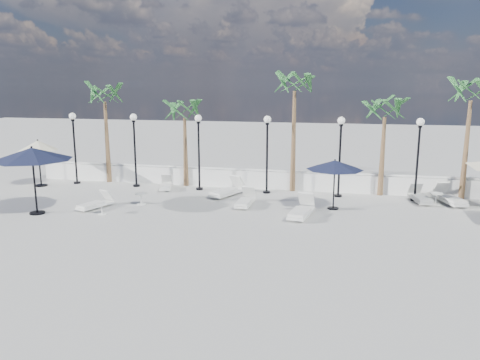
% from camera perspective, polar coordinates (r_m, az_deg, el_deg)
% --- Properties ---
extents(ground, '(100.00, 100.00, 0.00)m').
position_cam_1_polar(ground, '(17.23, -0.31, -6.42)').
color(ground, '#AAA9A4').
rests_on(ground, ground).
extents(balustrade, '(26.00, 0.30, 1.01)m').
position_cam_1_polar(balustrade, '(24.24, 3.66, 0.02)').
color(balustrade, white).
rests_on(balustrade, ground).
extents(lamppost_0, '(0.36, 0.36, 3.84)m').
position_cam_1_polar(lamppost_0, '(26.71, -19.58, 4.84)').
color(lamppost_0, black).
rests_on(lamppost_0, ground).
extents(lamppost_1, '(0.36, 0.36, 3.84)m').
position_cam_1_polar(lamppost_1, '(25.03, -12.75, 4.81)').
color(lamppost_1, black).
rests_on(lamppost_1, ground).
extents(lamppost_2, '(0.36, 0.36, 3.84)m').
position_cam_1_polar(lamppost_2, '(23.75, -5.06, 4.70)').
color(lamppost_2, black).
rests_on(lamppost_2, ground).
extents(lamppost_3, '(0.36, 0.36, 3.84)m').
position_cam_1_polar(lamppost_3, '(22.94, 3.33, 4.48)').
color(lamppost_3, black).
rests_on(lamppost_3, ground).
extents(lamppost_4, '(0.36, 0.36, 3.84)m').
position_cam_1_polar(lamppost_4, '(22.64, 12.12, 4.15)').
color(lamppost_4, black).
rests_on(lamppost_4, ground).
extents(lamppost_5, '(0.36, 0.36, 3.84)m').
position_cam_1_polar(lamppost_5, '(22.88, 20.93, 3.72)').
color(lamppost_5, black).
rests_on(lamppost_5, ground).
extents(palm_0, '(2.60, 2.60, 5.50)m').
position_cam_1_polar(palm_0, '(26.50, -16.17, 9.44)').
color(palm_0, brown).
rests_on(palm_0, ground).
extents(palm_1, '(2.60, 2.60, 4.70)m').
position_cam_1_polar(palm_1, '(24.71, -6.78, 7.87)').
color(palm_1, brown).
rests_on(palm_1, ground).
extents(palm_2, '(2.60, 2.60, 6.10)m').
position_cam_1_polar(palm_2, '(23.39, 6.68, 11.01)').
color(palm_2, brown).
rests_on(palm_2, ground).
extents(palm_3, '(2.60, 2.60, 4.90)m').
position_cam_1_polar(palm_3, '(23.37, 17.25, 7.71)').
color(palm_3, brown).
rests_on(palm_3, ground).
extents(palm_4, '(2.60, 2.60, 5.70)m').
position_cam_1_polar(palm_4, '(23.92, 26.33, 8.98)').
color(palm_4, brown).
rests_on(palm_4, ground).
extents(lounger_0, '(1.09, 1.80, 0.64)m').
position_cam_1_polar(lounger_0, '(21.39, -17.22, -2.76)').
color(lounger_0, silver).
rests_on(lounger_0, ground).
extents(lounger_1, '(0.99, 1.74, 0.62)m').
position_cam_1_polar(lounger_1, '(24.45, -9.05, -0.63)').
color(lounger_1, silver).
rests_on(lounger_1, ground).
extents(lounger_2, '(0.63, 1.84, 0.69)m').
position_cam_1_polar(lounger_2, '(20.84, 0.65, -2.56)').
color(lounger_2, silver).
rests_on(lounger_2, ground).
extents(lounger_3, '(1.01, 2.18, 0.79)m').
position_cam_1_polar(lounger_3, '(19.31, 7.50, -3.71)').
color(lounger_3, silver).
rests_on(lounger_3, ground).
extents(lounger_4, '(1.46, 2.25, 0.81)m').
position_cam_1_polar(lounger_4, '(22.69, -1.56, -1.28)').
color(lounger_4, silver).
rests_on(lounger_4, ground).
extents(lounger_5, '(0.94, 1.97, 0.71)m').
position_cam_1_polar(lounger_5, '(23.03, 21.11, -1.96)').
color(lounger_5, silver).
rests_on(lounger_5, ground).
extents(lounger_6, '(1.28, 2.19, 0.78)m').
position_cam_1_polar(lounger_6, '(23.25, 24.16, -2.02)').
color(lounger_6, silver).
rests_on(lounger_6, ground).
extents(side_table_0, '(0.44, 0.44, 0.43)m').
position_cam_1_polar(side_table_0, '(20.31, -16.49, -3.34)').
color(side_table_0, silver).
rests_on(side_table_0, ground).
extents(side_table_1, '(0.54, 0.54, 0.52)m').
position_cam_1_polar(side_table_1, '(21.52, -11.96, -2.13)').
color(side_table_1, silver).
rests_on(side_table_1, ground).
extents(side_table_2, '(0.55, 0.55, 0.54)m').
position_cam_1_polar(side_table_2, '(22.83, 22.77, -1.98)').
color(side_table_2, silver).
rests_on(side_table_2, ground).
extents(parasol_navy_left, '(3.24, 3.24, 2.86)m').
position_cam_1_polar(parasol_navy_left, '(20.95, -24.03, 2.88)').
color(parasol_navy_left, black).
rests_on(parasol_navy_left, ground).
extents(parasol_navy_mid, '(2.45, 2.45, 2.19)m').
position_cam_1_polar(parasol_navy_mid, '(20.40, 11.48, 1.77)').
color(parasol_navy_mid, black).
rests_on(parasol_navy_mid, ground).
extents(parasol_cream_small, '(2.04, 2.04, 2.50)m').
position_cam_1_polar(parasol_cream_small, '(26.75, -23.41, 3.81)').
color(parasol_cream_small, black).
rests_on(parasol_cream_small, ground).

